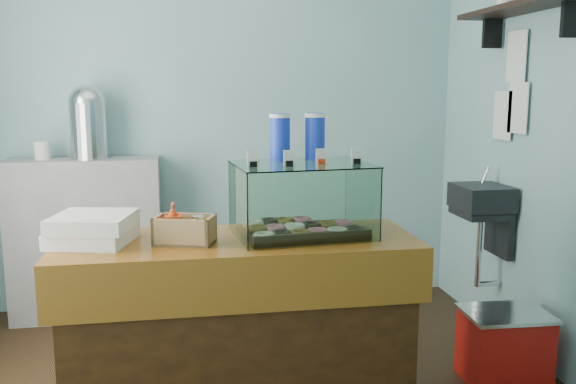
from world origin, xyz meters
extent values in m
cube|color=#75A9AB|center=(0.00, 1.50, 1.40)|extent=(3.50, 0.04, 2.80)
cube|color=#75A9AB|center=(0.00, -1.50, 1.40)|extent=(3.50, 0.04, 2.80)
cube|color=#75A9AB|center=(1.75, 0.00, 1.40)|extent=(0.04, 3.00, 2.80)
cube|color=black|center=(1.58, 0.55, 0.90)|extent=(0.30, 0.35, 0.15)
cube|color=black|center=(1.71, 0.55, 0.70)|extent=(0.04, 0.30, 0.35)
cylinder|color=silver|center=(1.65, 0.65, 1.02)|extent=(0.02, 0.02, 0.12)
cylinder|color=silver|center=(1.58, 0.55, 0.55)|extent=(0.04, 0.04, 0.45)
cube|color=black|center=(1.60, 0.30, 2.00)|extent=(0.25, 1.00, 0.03)
cube|color=black|center=(1.67, -0.10, 1.90)|extent=(0.12, 0.03, 0.18)
cube|color=black|center=(1.67, 0.70, 1.90)|extent=(0.12, 0.03, 0.18)
cube|color=white|center=(1.73, 0.45, 1.45)|extent=(0.01, 0.21, 0.30)
cube|color=white|center=(1.73, 0.62, 1.40)|extent=(0.01, 0.21, 0.30)
cube|color=white|center=(1.73, 0.50, 1.75)|extent=(0.01, 0.21, 0.30)
cube|color=#46260D|center=(0.00, -0.25, 0.42)|extent=(1.50, 0.56, 0.84)
cube|color=#53220B|center=(0.00, -0.25, 0.87)|extent=(1.60, 0.60, 0.06)
cube|color=#53220B|center=(0.00, -0.53, 0.75)|extent=(1.60, 0.04, 0.18)
cube|color=#9A9A9D|center=(-0.90, 1.32, 0.55)|extent=(1.00, 0.32, 1.10)
cube|color=black|center=(0.30, -0.22, 0.91)|extent=(0.57, 0.43, 0.02)
torus|color=beige|center=(0.10, -0.37, 0.94)|extent=(0.10, 0.10, 0.03)
torus|color=black|center=(0.19, -0.36, 0.94)|extent=(0.10, 0.10, 0.03)
torus|color=brown|center=(0.27, -0.35, 0.94)|extent=(0.10, 0.10, 0.03)
torus|color=#C55C6E|center=(0.35, -0.34, 0.94)|extent=(0.10, 0.10, 0.03)
torus|color=beige|center=(0.43, -0.34, 0.94)|extent=(0.10, 0.10, 0.03)
torus|color=black|center=(0.51, -0.33, 0.94)|extent=(0.10, 0.10, 0.03)
torus|color=brown|center=(0.09, -0.24, 0.94)|extent=(0.10, 0.10, 0.03)
torus|color=#C55C6E|center=(0.17, -0.23, 0.94)|extent=(0.10, 0.10, 0.03)
torus|color=beige|center=(0.25, -0.22, 0.94)|extent=(0.10, 0.10, 0.03)
torus|color=black|center=(0.34, -0.22, 0.94)|extent=(0.10, 0.10, 0.03)
torus|color=brown|center=(0.42, -0.21, 0.94)|extent=(0.10, 0.10, 0.03)
torus|color=#C55C6E|center=(0.50, -0.20, 0.94)|extent=(0.10, 0.10, 0.03)
torus|color=beige|center=(0.08, -0.11, 0.94)|extent=(0.10, 0.10, 0.03)
torus|color=black|center=(0.16, -0.10, 0.94)|extent=(0.10, 0.10, 0.03)
torus|color=brown|center=(0.24, -0.09, 0.94)|extent=(0.10, 0.10, 0.03)
torus|color=#C55C6E|center=(0.32, -0.09, 0.94)|extent=(0.10, 0.10, 0.03)
cube|color=white|center=(0.32, -0.43, 1.06)|extent=(0.59, 0.06, 0.32)
cube|color=white|center=(0.27, -0.01, 1.06)|extent=(0.59, 0.06, 0.32)
cube|color=white|center=(0.00, -0.25, 1.06)|extent=(0.05, 0.43, 0.32)
cube|color=white|center=(0.59, -0.19, 1.06)|extent=(0.05, 0.43, 0.32)
cube|color=white|center=(0.30, -0.22, 1.23)|extent=(0.64, 0.50, 0.01)
cube|color=white|center=(0.07, -0.29, 1.26)|extent=(0.05, 0.01, 0.07)
cube|color=black|center=(0.07, -0.29, 1.24)|extent=(0.03, 0.02, 0.02)
cube|color=white|center=(0.22, -0.28, 1.26)|extent=(0.05, 0.01, 0.07)
cube|color=black|center=(0.22, -0.28, 1.24)|extent=(0.03, 0.02, 0.02)
cube|color=white|center=(0.38, -0.26, 1.26)|extent=(0.05, 0.01, 0.07)
cube|color=red|center=(0.38, -0.26, 1.24)|extent=(0.03, 0.02, 0.02)
cube|color=white|center=(0.54, -0.25, 1.26)|extent=(0.05, 0.01, 0.07)
cube|color=black|center=(0.54, -0.25, 1.24)|extent=(0.03, 0.02, 0.02)
cylinder|color=#1735C8|center=(0.22, -0.08, 1.34)|extent=(0.09, 0.09, 0.22)
cylinder|color=white|center=(0.22, -0.08, 1.44)|extent=(0.10, 0.10, 0.02)
cylinder|color=#1735C8|center=(0.39, -0.06, 1.34)|extent=(0.09, 0.09, 0.22)
cylinder|color=white|center=(0.39, -0.06, 1.44)|extent=(0.10, 0.10, 0.02)
cube|color=tan|center=(-0.23, -0.29, 0.91)|extent=(0.28, 0.22, 0.01)
cube|color=tan|center=(-0.26, -0.36, 0.96)|extent=(0.24, 0.09, 0.12)
cube|color=tan|center=(-0.21, -0.23, 0.96)|extent=(0.24, 0.09, 0.12)
cube|color=tan|center=(-0.35, -0.25, 0.96)|extent=(0.06, 0.15, 0.12)
cube|color=tan|center=(-0.12, -0.33, 0.96)|extent=(0.06, 0.15, 0.12)
imported|color=#E04315|center=(-0.28, -0.28, 0.99)|extent=(0.09, 0.10, 0.17)
cylinder|color=#4F9027|center=(-0.18, -0.31, 0.96)|extent=(0.06, 0.06, 0.10)
cylinder|color=silver|center=(-0.18, -0.31, 1.02)|extent=(0.05, 0.05, 0.01)
cube|color=white|center=(-0.63, -0.21, 0.93)|extent=(0.39, 0.39, 0.06)
cube|color=white|center=(-0.62, -0.23, 1.00)|extent=(0.38, 0.38, 0.06)
cylinder|color=silver|center=(-0.85, 1.31, 1.10)|extent=(0.27, 0.27, 0.01)
cylinder|color=silver|center=(-0.85, 1.31, 1.29)|extent=(0.24, 0.24, 0.36)
sphere|color=silver|center=(-0.85, 1.31, 1.47)|extent=(0.24, 0.24, 0.24)
cube|color=red|center=(1.44, -0.05, 0.18)|extent=(0.43, 0.33, 0.37)
cube|color=silver|center=(1.44, -0.05, 0.38)|extent=(0.46, 0.36, 0.02)
camera|label=1|loc=(-0.23, -2.90, 1.56)|focal=38.00mm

